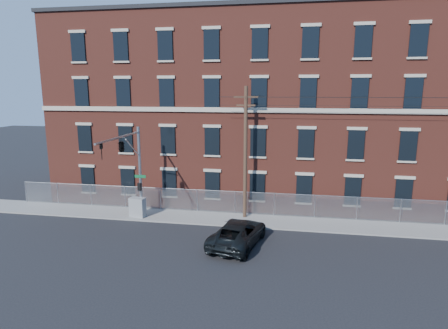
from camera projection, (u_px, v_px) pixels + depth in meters
name	position (u px, v px, depth m)	size (l,w,h in m)	color
ground	(204.00, 245.00, 24.12)	(140.00, 140.00, 0.00)	black
sidewalk	(381.00, 228.00, 26.94)	(65.00, 3.00, 0.12)	gray
mill_building	(366.00, 109.00, 33.97)	(55.30, 14.32, 16.30)	maroon
chain_link_fence	(378.00, 209.00, 28.00)	(59.06, 0.06, 1.85)	#A5A8AD
traffic_signal_mast	(126.00, 155.00, 26.15)	(0.90, 6.75, 7.00)	#9EA0A5
utility_pole_near	(245.00, 151.00, 28.14)	(1.80, 0.28, 10.00)	#4A3325
pickup_truck	(238.00, 233.00, 24.07)	(2.60, 5.63, 1.57)	black
utility_cabinet	(138.00, 207.00, 29.03)	(1.21, 0.61, 1.52)	gray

